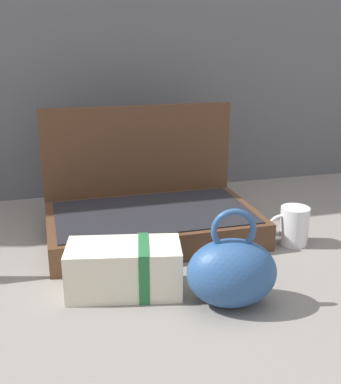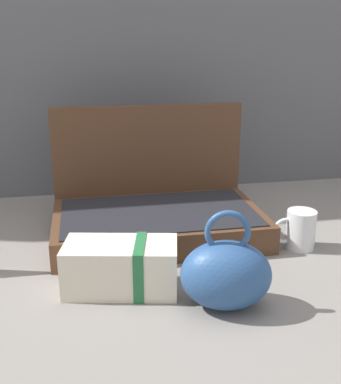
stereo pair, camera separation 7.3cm
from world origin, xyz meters
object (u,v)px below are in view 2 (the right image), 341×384
at_px(teal_pouch_handbag, 226,274).
at_px(coffee_mug, 299,230).
at_px(cream_toiletry_bag, 123,267).
at_px(open_suitcase, 156,207).

relative_size(teal_pouch_handbag, coffee_mug, 1.82).
bearing_deg(cream_toiletry_bag, coffee_mug, 15.21).
bearing_deg(open_suitcase, cream_toiletry_bag, -111.56).
height_order(open_suitcase, coffee_mug, open_suitcase).
height_order(cream_toiletry_bag, coffee_mug, cream_toiletry_bag).
distance_m(open_suitcase, teal_pouch_handbag, 0.39).
xyz_separation_m(cream_toiletry_bag, coffee_mug, (0.43, 0.12, -0.00)).
xyz_separation_m(open_suitcase, coffee_mug, (0.32, -0.17, -0.02)).
bearing_deg(cream_toiletry_bag, teal_pouch_handbag, -29.22).
bearing_deg(cream_toiletry_bag, open_suitcase, 68.44).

